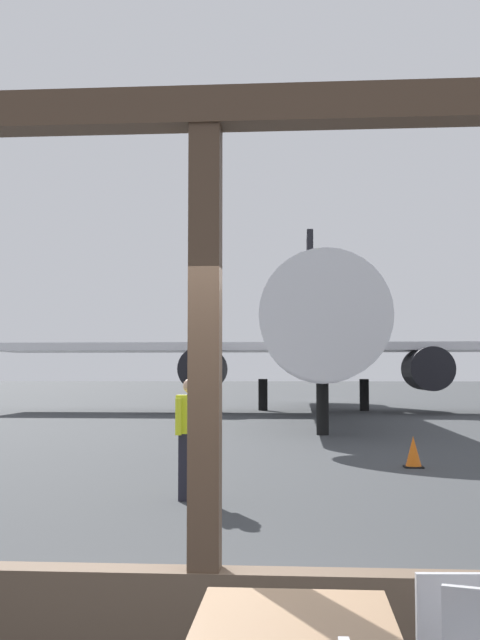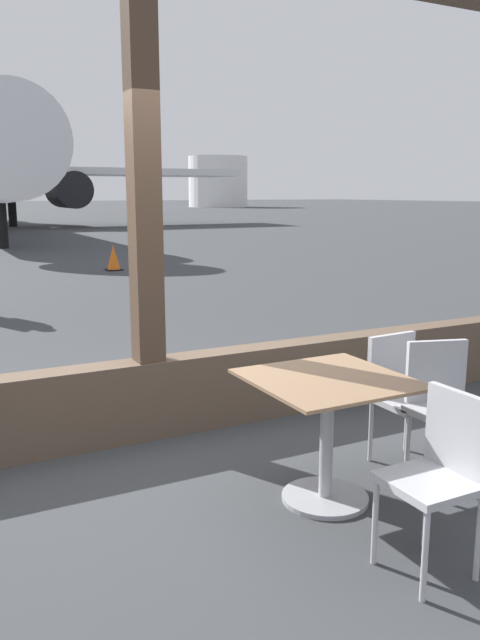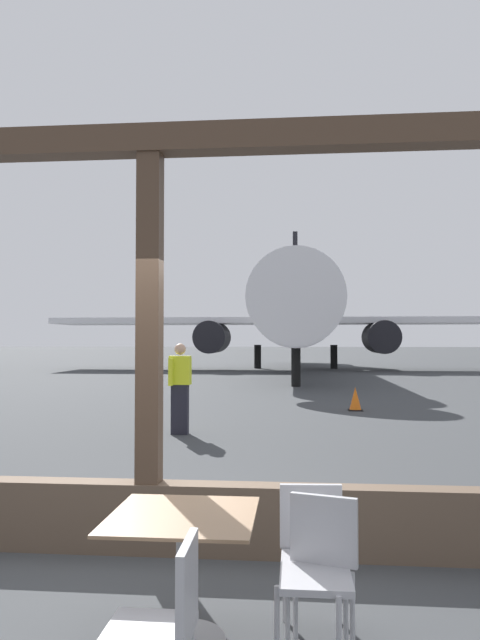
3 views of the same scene
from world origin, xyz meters
The scene contains 9 objects.
ground_plane centered at (0.00, 40.00, 0.00)m, with size 220.00×220.00×0.00m, color #383A3D.
window_frame centered at (0.00, 0.00, 1.33)m, with size 8.53×0.24×3.67m.
dining_table centered at (0.58, -1.48, 0.47)m, with size 0.87×0.87×0.76m.
cafe_chair_window_left centered at (0.66, -2.31, 0.54)m, with size 0.40×0.40×0.89m.
cafe_chair_window_right centered at (1.38, -1.58, 0.54)m, with size 0.48×0.48×0.90m.
cafe_chair_aisle_left centered at (1.36, -1.22, 0.52)m, with size 0.41×0.41×0.87m.
airplane centered at (1.28, 29.54, 3.25)m, with size 29.75×29.74×10.04m.
ground_crew_worker centered at (-0.96, 6.28, 0.90)m, with size 0.40×0.47×1.74m.
traffic_cone centered at (2.78, 10.44, 0.28)m, with size 0.36×0.36×0.60m.
Camera 3 is at (1.25, -5.04, 1.81)m, focal length 33.42 mm.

